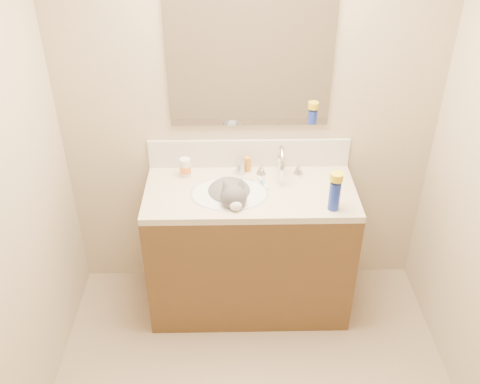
{
  "coord_description": "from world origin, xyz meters",
  "views": [
    {
      "loc": [
        -0.11,
        -1.56,
        2.52
      ],
      "look_at": [
        -0.06,
        0.92,
        0.88
      ],
      "focal_mm": 40.0,
      "sensor_mm": 36.0,
      "label": 1
    }
  ],
  "objects_px": {
    "silver_jar": "(240,168)",
    "amber_bottle": "(248,164)",
    "spray_can": "(334,196)",
    "basin": "(229,203)",
    "cat": "(230,198)",
    "faucet": "(281,164)",
    "vanity_cabinet": "(250,251)",
    "pill_bottle": "(185,167)"
  },
  "relations": [
    {
      "from": "basin",
      "to": "amber_bottle",
      "type": "xyz_separation_m",
      "value": [
        0.11,
        0.24,
        0.12
      ]
    },
    {
      "from": "vanity_cabinet",
      "to": "basin",
      "type": "relative_size",
      "value": 2.67
    },
    {
      "from": "cat",
      "to": "amber_bottle",
      "type": "distance_m",
      "value": 0.27
    },
    {
      "from": "amber_bottle",
      "to": "faucet",
      "type": "bearing_deg",
      "value": -20.59
    },
    {
      "from": "vanity_cabinet",
      "to": "silver_jar",
      "type": "height_order",
      "value": "silver_jar"
    },
    {
      "from": "faucet",
      "to": "silver_jar",
      "type": "relative_size",
      "value": 4.21
    },
    {
      "from": "cat",
      "to": "spray_can",
      "type": "distance_m",
      "value": 0.59
    },
    {
      "from": "cat",
      "to": "pill_bottle",
      "type": "bearing_deg",
      "value": 134.2
    },
    {
      "from": "pill_bottle",
      "to": "silver_jar",
      "type": "xyz_separation_m",
      "value": [
        0.32,
        0.02,
        -0.02
      ]
    },
    {
      "from": "vanity_cabinet",
      "to": "basin",
      "type": "distance_m",
      "value": 0.4
    },
    {
      "from": "basin",
      "to": "faucet",
      "type": "relative_size",
      "value": 1.61
    },
    {
      "from": "vanity_cabinet",
      "to": "amber_bottle",
      "type": "bearing_deg",
      "value": 92.64
    },
    {
      "from": "basin",
      "to": "pill_bottle",
      "type": "distance_m",
      "value": 0.34
    },
    {
      "from": "vanity_cabinet",
      "to": "pill_bottle",
      "type": "height_order",
      "value": "pill_bottle"
    },
    {
      "from": "faucet",
      "to": "spray_can",
      "type": "height_order",
      "value": "faucet"
    },
    {
      "from": "pill_bottle",
      "to": "silver_jar",
      "type": "distance_m",
      "value": 0.32
    },
    {
      "from": "pill_bottle",
      "to": "amber_bottle",
      "type": "bearing_deg",
      "value": 7.25
    },
    {
      "from": "vanity_cabinet",
      "to": "faucet",
      "type": "relative_size",
      "value": 4.29
    },
    {
      "from": "spray_can",
      "to": "vanity_cabinet",
      "type": "bearing_deg",
      "value": 156.31
    },
    {
      "from": "vanity_cabinet",
      "to": "silver_jar",
      "type": "xyz_separation_m",
      "value": [
        -0.06,
        0.18,
        0.48
      ]
    },
    {
      "from": "basin",
      "to": "amber_bottle",
      "type": "bearing_deg",
      "value": 65.15
    },
    {
      "from": "cat",
      "to": "amber_bottle",
      "type": "bearing_deg",
      "value": 56.19
    },
    {
      "from": "pill_bottle",
      "to": "basin",
      "type": "bearing_deg",
      "value": -36.76
    },
    {
      "from": "silver_jar",
      "to": "amber_bottle",
      "type": "bearing_deg",
      "value": 29.11
    },
    {
      "from": "cat",
      "to": "amber_bottle",
      "type": "relative_size",
      "value": 4.39
    },
    {
      "from": "spray_can",
      "to": "amber_bottle",
      "type": "bearing_deg",
      "value": 138.17
    },
    {
      "from": "faucet",
      "to": "silver_jar",
      "type": "xyz_separation_m",
      "value": [
        -0.24,
        0.05,
        -0.05
      ]
    },
    {
      "from": "silver_jar",
      "to": "cat",
      "type": "bearing_deg",
      "value": -105.56
    },
    {
      "from": "spray_can",
      "to": "pill_bottle",
      "type": "bearing_deg",
      "value": 156.52
    },
    {
      "from": "faucet",
      "to": "cat",
      "type": "bearing_deg",
      "value": -150.69
    },
    {
      "from": "silver_jar",
      "to": "spray_can",
      "type": "xyz_separation_m",
      "value": [
        0.49,
        -0.38,
        0.05
      ]
    },
    {
      "from": "basin",
      "to": "faucet",
      "type": "distance_m",
      "value": 0.38
    },
    {
      "from": "silver_jar",
      "to": "vanity_cabinet",
      "type": "bearing_deg",
      "value": -73.18
    },
    {
      "from": "cat",
      "to": "silver_jar",
      "type": "bearing_deg",
      "value": 64.47
    },
    {
      "from": "silver_jar",
      "to": "amber_bottle",
      "type": "height_order",
      "value": "amber_bottle"
    },
    {
      "from": "faucet",
      "to": "amber_bottle",
      "type": "height_order",
      "value": "faucet"
    },
    {
      "from": "basin",
      "to": "spray_can",
      "type": "xyz_separation_m",
      "value": [
        0.56,
        -0.16,
        0.15
      ]
    },
    {
      "from": "faucet",
      "to": "amber_bottle",
      "type": "bearing_deg",
      "value": 159.41
    },
    {
      "from": "silver_jar",
      "to": "pill_bottle",
      "type": "bearing_deg",
      "value": -176.22
    },
    {
      "from": "basin",
      "to": "amber_bottle",
      "type": "height_order",
      "value": "amber_bottle"
    },
    {
      "from": "vanity_cabinet",
      "to": "spray_can",
      "type": "height_order",
      "value": "spray_can"
    },
    {
      "from": "basin",
      "to": "pill_bottle",
      "type": "height_order",
      "value": "pill_bottle"
    }
  ]
}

